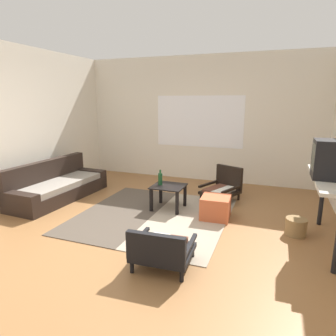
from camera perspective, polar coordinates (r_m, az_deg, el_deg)
ground_plane at (r=4.13m, az=-5.20°, el=-12.42°), size 7.80×7.80×0.00m
far_wall_with_window at (r=6.63m, az=6.14°, el=9.32°), size 5.60×0.13×2.70m
side_wall_left at (r=5.65m, az=-29.40°, el=7.11°), size 0.12×6.60×2.70m
area_rug at (r=4.69m, az=-2.84°, el=-9.10°), size 2.24×2.33×0.01m
couch at (r=5.78m, az=-20.60°, el=-3.41°), size 0.81×1.95×0.69m
coffee_table at (r=4.85m, az=0.09°, el=-4.42°), size 0.52×0.50×0.40m
armchair_by_window at (r=5.43m, az=10.58°, el=-3.49°), size 0.73×0.77×0.59m
armchair_striped_foreground at (r=3.26m, az=-1.24°, el=-15.41°), size 0.65×0.61×0.48m
ottoman_orange at (r=4.59m, az=9.16°, el=-7.53°), size 0.44×0.44×0.34m
console_shelf at (r=4.05m, az=29.17°, el=-3.03°), size 0.45×1.44×0.87m
clay_vase at (r=4.31m, az=28.90°, el=1.04°), size 0.22×0.22×0.35m
glass_bottle at (r=4.85m, az=-1.50°, el=-2.08°), size 0.07×0.07×0.25m
wicker_basket at (r=4.37m, az=23.45°, el=-10.36°), size 0.27×0.27×0.23m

